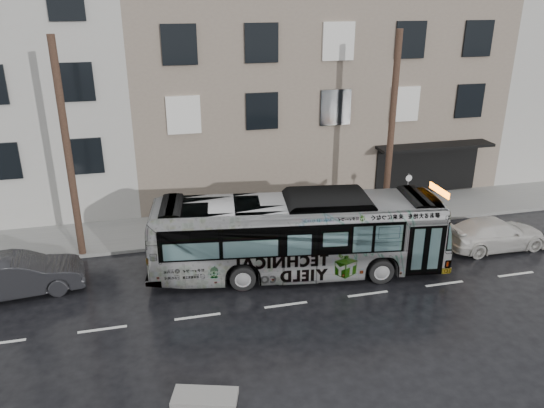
# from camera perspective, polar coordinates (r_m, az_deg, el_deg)

# --- Properties ---
(ground) EXTENTS (120.00, 120.00, 0.00)m
(ground) POSITION_cam_1_polar(r_m,az_deg,el_deg) (21.67, -0.23, -7.36)
(ground) COLOR black
(ground) RESTS_ON ground
(sidewalk) EXTENTS (90.00, 3.60, 0.15)m
(sidewalk) POSITION_cam_1_polar(r_m,az_deg,el_deg) (25.94, -2.75, -2.11)
(sidewalk) COLOR gray
(sidewalk) RESTS_ON ground
(building_taupe) EXTENTS (20.00, 12.00, 11.00)m
(building_taupe) POSITION_cam_1_polar(r_m,az_deg,el_deg) (32.91, 3.17, 12.84)
(building_taupe) COLOR gray
(building_taupe) RESTS_ON ground
(utility_pole_front) EXTENTS (0.30, 0.30, 9.00)m
(utility_pole_front) POSITION_cam_1_polar(r_m,az_deg,el_deg) (25.01, 12.70, 7.56)
(utility_pole_front) COLOR #4B3125
(utility_pole_front) RESTS_ON sidewalk
(utility_pole_rear) EXTENTS (0.30, 0.30, 9.00)m
(utility_pole_rear) POSITION_cam_1_polar(r_m,az_deg,el_deg) (22.73, -21.11, 5.24)
(utility_pole_rear) COLOR #4B3125
(utility_pole_rear) RESTS_ON sidewalk
(sign_post) EXTENTS (0.06, 0.06, 2.40)m
(sign_post) POSITION_cam_1_polar(r_m,az_deg,el_deg) (26.46, 14.26, 0.69)
(sign_post) COLOR slate
(sign_post) RESTS_ON sidewalk
(bus) EXTENTS (12.02, 4.32, 3.27)m
(bus) POSITION_cam_1_polar(r_m,az_deg,el_deg) (21.02, 2.80, -3.35)
(bus) COLOR #B2B2B2
(bus) RESTS_ON ground
(white_sedan) EXTENTS (4.65, 1.91, 1.35)m
(white_sedan) POSITION_cam_1_polar(r_m,az_deg,el_deg) (25.39, 22.86, -2.96)
(white_sedan) COLOR beige
(white_sedan) RESTS_ON ground
(dark_sedan) EXTENTS (4.80, 2.16, 1.53)m
(dark_sedan) POSITION_cam_1_polar(r_m,az_deg,el_deg) (22.02, -25.63, -6.94)
(dark_sedan) COLOR black
(dark_sedan) RESTS_ON ground
(slush_pile) EXTENTS (1.95, 1.29, 0.18)m
(slush_pile) POSITION_cam_1_polar(r_m,az_deg,el_deg) (15.75, -7.23, -19.95)
(slush_pile) COLOR gray
(slush_pile) RESTS_ON ground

